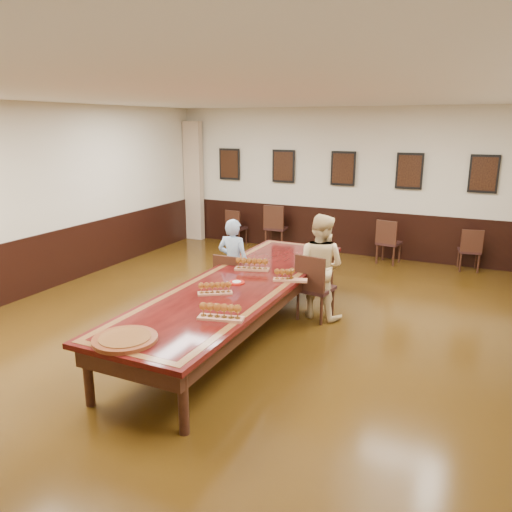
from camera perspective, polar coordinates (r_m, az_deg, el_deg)
The scene contains 23 objects.
floor at distance 7.09m, azimuth -1.74°, elevation -8.86°, with size 8.00×10.00×0.02m, color black.
ceiling at distance 6.50m, azimuth -1.98°, elevation 18.10°, with size 8.00×10.00×0.02m, color white.
wall_back at distance 11.25m, azimuth 9.95°, elevation 8.33°, with size 8.00×0.02×3.20m, color beige.
wall_left at distance 9.14m, azimuth -24.98°, elevation 5.68°, with size 0.02×10.00×3.20m, color beige.
chair_man at distance 7.92m, azimuth -2.88°, elevation -2.77°, with size 0.41×0.45×0.89m, color black, non-canonical shape.
chair_woman at distance 7.48m, azimuth 6.87°, elevation -3.45°, with size 0.47×0.52×1.01m, color black, non-canonical shape.
spare_chair_a at distance 12.05m, azimuth -2.22°, elevation 3.32°, with size 0.40×0.44×0.86m, color black, non-canonical shape.
spare_chair_b at distance 11.71m, azimuth 2.37°, elevation 3.42°, with size 0.48×0.53×1.03m, color black, non-canonical shape.
spare_chair_c at distance 10.77m, azimuth 14.97°, elevation 1.64°, with size 0.44×0.48×0.93m, color black, non-canonical shape.
spare_chair_d at distance 10.76m, azimuth 23.21°, elevation 0.71°, with size 0.40×0.44×0.86m, color black, non-canonical shape.
person_man at distance 7.93m, azimuth -2.61°, elevation -0.76°, with size 0.52×0.34×1.41m, color #4F87C5.
person_woman at distance 7.49m, azimuth 7.30°, elevation -1.17°, with size 0.78×0.61×1.58m, color beige.
pink_phone at distance 6.88m, azimuth 3.94°, elevation -2.84°, with size 0.07×0.13×0.01m, color #E14B6D.
curtain at distance 12.62m, azimuth -7.13°, elevation 8.45°, with size 0.45×0.18×2.90m, color tan.
wainscoting at distance 6.90m, azimuth -1.78°, elevation -4.98°, with size 8.00×10.00×1.00m.
conference_table at distance 6.86m, azimuth -1.79°, elevation -4.11°, with size 1.40×5.00×0.76m.
posters at distance 11.15m, azimuth 9.92°, elevation 9.83°, with size 6.14×0.04×0.74m.
flight_a at distance 7.33m, azimuth -0.48°, elevation -0.99°, with size 0.53×0.28×0.19m.
flight_b at distance 6.86m, azimuth 3.64°, elevation -2.21°, with size 0.49×0.29×0.17m.
flight_c at distance 6.34m, azimuth -4.71°, elevation -3.75°, with size 0.44×0.35×0.16m.
flight_d at distance 5.53m, azimuth -4.07°, elevation -6.43°, with size 0.53×0.27×0.19m.
red_plate_grp at distance 6.77m, azimuth -2.22°, elevation -3.05°, with size 0.22×0.22×0.03m.
carved_platter at distance 5.19m, azimuth -14.74°, elevation -9.18°, with size 0.71×0.71×0.05m.
Camera 1 is at (2.96, -5.78, 2.85)m, focal length 35.00 mm.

